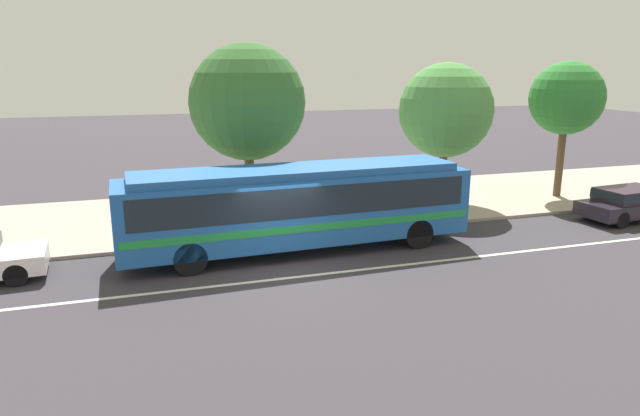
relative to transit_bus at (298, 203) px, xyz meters
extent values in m
plane|color=#37333A|center=(-0.92, -1.52, -1.63)|extent=(120.00, 120.00, 0.00)
cube|color=#A59687|center=(-0.92, 5.35, -1.57)|extent=(60.00, 8.00, 0.12)
cube|color=silver|center=(-0.92, -2.32, -1.63)|extent=(56.00, 0.16, 0.01)
cube|color=#1F5CAA|center=(-0.02, 0.00, -0.14)|extent=(11.45, 2.83, 2.14)
cube|color=#245DA6|center=(-0.02, 0.00, 1.05)|extent=(10.53, 2.51, 0.24)
cube|color=#19232D|center=(-0.02, 0.00, 0.29)|extent=(10.77, 2.83, 0.94)
cube|color=#1E8D40|center=(-0.02, 0.00, -0.52)|extent=(11.22, 2.85, 0.24)
cube|color=#19232D|center=(5.61, 0.21, 0.29)|extent=(0.20, 2.13, 1.03)
cylinder|color=black|center=(3.81, 1.21, -1.13)|extent=(1.01, 0.32, 1.00)
cylinder|color=black|center=(3.89, -0.92, -1.13)|extent=(1.01, 0.32, 1.00)
cylinder|color=black|center=(-3.69, 0.93, -1.13)|extent=(1.01, 0.32, 1.00)
cylinder|color=black|center=(-3.61, -1.20, -1.13)|extent=(1.01, 0.32, 1.00)
cylinder|color=black|center=(-8.42, 0.90, -1.31)|extent=(0.65, 0.27, 0.64)
cylinder|color=black|center=(-8.31, -0.62, -1.31)|extent=(0.65, 0.27, 0.64)
cube|color=#241F2A|center=(13.70, -0.17, -1.12)|extent=(4.56, 2.12, 0.55)
cube|color=#291E29|center=(13.47, -0.19, -0.59)|extent=(2.60, 1.74, 0.50)
cube|color=#19232D|center=(13.47, -0.19, -0.57)|extent=(2.65, 1.77, 0.32)
cylinder|color=black|center=(12.18, 0.47, -1.31)|extent=(0.66, 0.27, 0.64)
cylinder|color=black|center=(12.30, -1.06, -1.31)|extent=(0.66, 0.27, 0.64)
cylinder|color=#2E234F|center=(1.10, 3.19, -1.07)|extent=(0.14, 0.14, 0.89)
cylinder|color=#2E234F|center=(1.22, 3.29, -1.07)|extent=(0.14, 0.14, 0.89)
cylinder|color=#46A051|center=(1.16, 3.24, -0.31)|extent=(0.48, 0.48, 0.64)
sphere|color=tan|center=(1.16, 3.24, 0.12)|extent=(0.22, 0.22, 0.22)
cylinder|color=navy|center=(-1.09, 1.93, -1.06)|extent=(0.14, 0.14, 0.91)
cylinder|color=navy|center=(-1.22, 2.03, -1.06)|extent=(0.14, 0.14, 0.91)
cylinder|color=gold|center=(-1.15, 1.98, -0.30)|extent=(0.48, 0.48, 0.61)
sphere|color=#D8B085|center=(-1.15, 1.98, 0.11)|extent=(0.23, 0.23, 0.23)
cylinder|color=brown|center=(-0.84, 4.04, -0.02)|extent=(0.36, 0.36, 2.99)
sphere|color=#356A2F|center=(-0.84, 4.04, 3.00)|extent=(4.35, 4.35, 4.35)
cylinder|color=brown|center=(7.68, 4.30, -0.21)|extent=(0.35, 0.35, 2.60)
sphere|color=#4D9145|center=(7.68, 4.30, 2.49)|extent=(3.99, 3.99, 3.99)
cylinder|color=brown|center=(13.43, 3.83, 0.14)|extent=(0.33, 0.33, 3.31)
sphere|color=#2F7E32|center=(13.43, 3.83, 2.93)|extent=(3.24, 3.24, 3.24)
camera|label=1|loc=(-4.68, -17.17, 4.29)|focal=31.68mm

